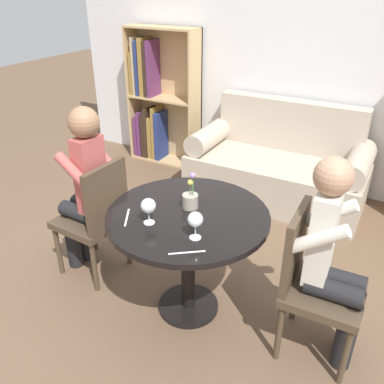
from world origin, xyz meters
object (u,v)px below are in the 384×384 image
Objects in this scene: wine_glass_left at (148,207)px; flower_vase at (190,198)px; chair_left at (97,215)px; person_left at (85,189)px; couch at (278,168)px; bookshelf_left at (157,102)px; wine_glass_right at (195,220)px; person_right at (334,261)px; chair_right at (312,279)px.

flower_vase reaches higher than wine_glass_left.
person_left reaches higher than chair_left.
couch is at bearing 89.27° from flower_vase.
couch is 1.10× the size of bookshelf_left.
couch is at bearing 94.54° from wine_glass_right.
couch is 1.98m from person_left.
wine_glass_left is 0.66× the size of flower_vase.
wine_glass_right is at bearing -56.43° from flower_vase.
person_left reaches higher than wine_glass_right.
flower_vase is (-0.02, -1.72, 0.49)m from couch.
person_right is 0.88m from flower_vase.
chair_left is 0.73× the size of person_right.
person_left is at bearing -92.11° from chair_left.
chair_left is 5.81× the size of wine_glass_left.
chair_left is 3.83× the size of flower_vase.
flower_vase is at bearing 88.75° from person_right.
bookshelf_left is 9.76× the size of wine_glass_left.
chair_left is at bearing 90.27° from chair_right.
bookshelf_left is 1.68× the size of chair_left.
person_left is 8.18× the size of wine_glass_left.
flower_vase is at bearing 65.71° from wine_glass_left.
wine_glass_left is 0.98× the size of wine_glass_right.
bookshelf_left is at bearing 127.46° from wine_glass_right.
bookshelf_left is at bearing -156.97° from person_left.
person_left is 0.75m from wine_glass_left.
chair_left and chair_right have the same top height.
couch is at bearing -9.54° from bookshelf_left.
flower_vase reaches higher than chair_right.
chair_right is 1.60m from person_left.
chair_right is 0.99m from wine_glass_left.
chair_right is (1.50, 0.05, 0.00)m from chair_left.
couch is 10.75× the size of wine_glass_left.
couch is at bearing 21.85° from chair_right.
couch is 1.36× the size of person_right.
person_right reaches higher than chair_right.
bookshelf_left is at bearing 127.96° from flower_vase.
bookshelf_left is at bearing 170.46° from couch.
bookshelf_left is 3.12m from person_right.
person_right reaches higher than couch.
couch is 1.85× the size of chair_left.
flower_vase is (0.81, 0.04, 0.13)m from person_left.
wine_glass_left is (-0.98, -0.27, 0.20)m from person_right.
person_left is (-1.58, -0.04, 0.18)m from chair_right.
chair_left is at bearing 87.89° from person_left.
wine_glass_left is 0.29m from flower_vase.
wine_glass_left is at bearing -114.29° from flower_vase.
person_right is (1.59, 0.06, 0.15)m from chair_left.
chair_right reaches higher than wine_glass_right.
flower_vase is (-0.18, 0.27, -0.04)m from wine_glass_right.
chair_left is 1.60m from person_right.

